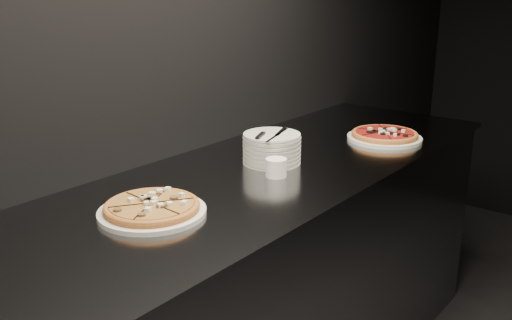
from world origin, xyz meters
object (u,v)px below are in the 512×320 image
Objects in this scene: counter at (258,289)px; cutlery at (271,134)px; plate_stack at (272,148)px; ramekin at (276,167)px; pizza_mushroom at (152,208)px; pizza_tomato at (385,135)px.

cutlery is (-0.02, 0.10, 0.57)m from counter.
counter is 11.78× the size of plate_stack.
counter is 0.50m from ramekin.
pizza_mushroom and pizza_tomato have the same top height.
plate_stack is at bearing 92.59° from pizza_mushroom.
plate_stack is at bearing -108.40° from pizza_tomato.
pizza_tomato is (0.15, 1.14, 0.00)m from pizza_mushroom.
counter is 0.68m from pizza_mushroom.
cutlery is at bearing 91.85° from pizza_mushroom.
counter is 7.95× the size of pizza_mushroom.
cutlery reaches higher than plate_stack.
counter is 0.53m from plate_stack.
cutlery is 3.08× the size of ramekin.
counter is 34.03× the size of ramekin.
counter is 0.58m from cutlery.
pizza_mushroom is 1.00× the size of pizza_tomato.
cutlery is (-0.17, -0.56, 0.09)m from pizza_tomato.
pizza_tomato is at bearing 51.31° from cutlery.
pizza_mushroom is 4.28× the size of ramekin.
pizza_tomato is at bearing 77.18° from counter.
plate_stack is (-0.18, -0.54, 0.04)m from pizza_tomato.
plate_stack is at bearing 132.40° from ramekin.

